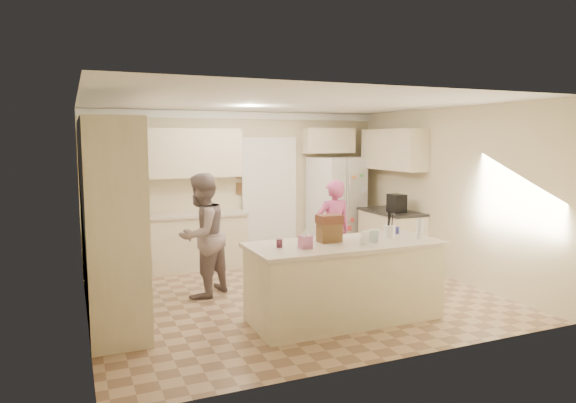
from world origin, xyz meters
name	(u,v)px	position (x,y,z in m)	size (l,w,h in m)	color
floor	(291,296)	(0.00, 0.00, -0.01)	(5.20, 4.60, 0.02)	tan
ceiling	(291,102)	(0.00, 0.00, 2.61)	(5.20, 4.60, 0.02)	white
wall_back	(239,187)	(0.00, 2.31, 1.30)	(5.20, 0.02, 2.60)	beige
wall_front	(390,228)	(0.00, -2.31, 1.30)	(5.20, 0.02, 2.60)	beige
wall_left	(82,212)	(-2.61, 0.00, 1.30)	(0.02, 4.60, 2.60)	beige
wall_right	(447,193)	(2.61, 0.00, 1.30)	(0.02, 4.60, 2.60)	beige
crown_back	(239,115)	(0.00, 2.26, 2.53)	(5.20, 0.08, 0.12)	white
pantry_bank	(109,218)	(-2.30, 0.20, 1.18)	(0.60, 2.60, 2.35)	beige
back_base_cab	(178,243)	(-1.15, 2.00, 0.44)	(2.20, 0.60, 0.88)	beige
back_countertop	(177,215)	(-1.15, 1.99, 0.90)	(2.24, 0.63, 0.04)	beige
back_upper_cab	(174,153)	(-1.15, 2.12, 1.90)	(2.20, 0.35, 0.80)	beige
doorway_opening	(269,200)	(0.55, 2.28, 1.05)	(0.90, 0.06, 2.10)	black
doorway_casing	(270,200)	(0.55, 2.24, 1.05)	(1.02, 0.03, 2.22)	white
wall_frame_upper	(241,172)	(0.02, 2.27, 1.55)	(0.15, 0.02, 0.20)	brown
wall_frame_lower	(241,188)	(0.02, 2.27, 1.28)	(0.15, 0.02, 0.20)	brown
refrigerator	(337,206)	(1.78, 2.02, 0.90)	(0.90, 0.70, 1.80)	white
fridge_seam	(346,208)	(1.78, 1.67, 0.90)	(0.01, 0.02, 1.78)	gray
fridge_dispenser	(336,195)	(1.56, 1.66, 1.15)	(0.22, 0.03, 0.35)	black
fridge_handle_l	(344,200)	(1.73, 1.65, 1.05)	(0.02, 0.02, 0.85)	silver
fridge_handle_r	(349,200)	(1.83, 1.65, 1.05)	(0.02, 0.02, 0.85)	silver
over_fridge_cab	(328,141)	(1.65, 2.12, 2.10)	(0.95, 0.35, 0.45)	beige
right_base_cab	(391,238)	(2.30, 1.00, 0.44)	(0.60, 1.20, 0.88)	beige
right_countertop	(391,212)	(2.29, 1.00, 0.90)	(0.63, 1.24, 0.04)	#2D2B28
right_upper_cab	(393,149)	(2.43, 1.20, 1.95)	(0.35, 1.50, 0.70)	beige
coffee_maker	(397,203)	(2.25, 0.80, 1.07)	(0.22, 0.28, 0.30)	black
island_base	(344,283)	(0.20, -1.10, 0.44)	(2.20, 0.90, 0.88)	beige
island_top	(345,244)	(0.20, -1.10, 0.90)	(2.28, 0.96, 0.05)	beige
utensil_crock	(389,231)	(0.85, -1.05, 1.00)	(0.13, 0.13, 0.15)	white
tissue_box	(305,242)	(-0.35, -1.20, 1.00)	(0.13, 0.13, 0.14)	#C26A9C
tissue_plume	(306,232)	(-0.35, -1.20, 1.10)	(0.08, 0.08, 0.08)	white
dollhouse_body	(329,233)	(0.05, -1.00, 1.04)	(0.26, 0.18, 0.22)	brown
dollhouse_roof	(329,219)	(0.05, -1.00, 1.20)	(0.28, 0.20, 0.10)	#592D1E
jam_jar	(279,243)	(-0.60, -1.05, 0.97)	(0.07, 0.07, 0.09)	#59263F
greeting_card_a	(365,238)	(0.35, -1.30, 1.01)	(0.12, 0.01, 0.16)	white
greeting_card_b	(374,236)	(0.50, -1.25, 1.01)	(0.12, 0.01, 0.16)	silver
water_bottle	(420,229)	(1.15, -1.25, 1.04)	(0.07, 0.07, 0.24)	silver
shaker_salt	(393,231)	(1.02, -0.88, 0.97)	(0.05, 0.05, 0.09)	#444698
shaker_pepper	(397,230)	(1.09, -0.88, 0.97)	(0.05, 0.05, 0.09)	#444698
teen_boy	(202,235)	(-1.12, 0.46, 0.84)	(0.81, 0.63, 1.67)	gray
teen_girl	(333,230)	(0.89, 0.47, 0.76)	(0.56, 0.36, 1.52)	#B9467E
fridge_magnets	(346,209)	(1.78, 1.66, 0.90)	(0.76, 0.02, 1.44)	tan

